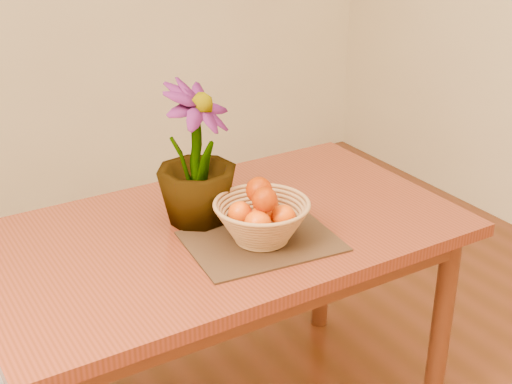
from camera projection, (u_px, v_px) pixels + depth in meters
table at (221, 254)px, 2.11m from camera, size 1.40×0.80×0.75m
placemat at (262, 241)px, 1.99m from camera, size 0.44×0.35×0.01m
wicker_basket at (262, 223)px, 1.96m from camera, size 0.27×0.27×0.11m
orange_pile at (262, 205)px, 1.94m from camera, size 0.16×0.16×0.13m
potted_plant at (196, 155)px, 2.02m from camera, size 0.33×0.33×0.42m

